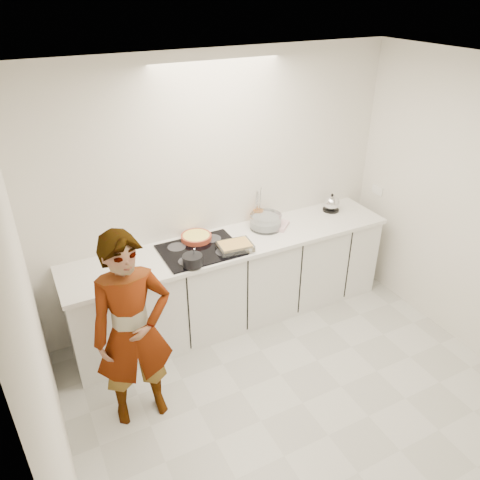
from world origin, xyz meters
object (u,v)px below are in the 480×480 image
saucepan (193,260)px  kettle (331,204)px  baking_dish (235,246)px  utensil_crock (258,216)px  tart_dish (196,237)px  cook (133,332)px  hob (201,250)px  mixing_bowl (266,222)px

saucepan → kettle: kettle is taller
baking_dish → utensil_crock: 0.62m
tart_dish → kettle: bearing=-1.6°
kettle → cook: size_ratio=0.12×
saucepan → utensil_crock: (0.92, 0.49, 0.00)m
tart_dish → baking_dish: 0.41m
baking_dish → utensil_crock: utensil_crock is taller
hob → mixing_bowl: bearing=8.8°
baking_dish → utensil_crock: bearing=41.0°
utensil_crock → cook: bearing=-148.4°
mixing_bowl → kettle: 0.83m
tart_dish → mixing_bowl: 0.72m
saucepan → tart_dish: bearing=63.8°
saucepan → mixing_bowl: 0.98m
baking_dish → utensil_crock: size_ratio=2.54×
saucepan → mixing_bowl: bearing=20.1°
baking_dish → kettle: (1.30, 0.29, 0.04)m
mixing_bowl → utensil_crock: 0.15m
baking_dish → kettle: 1.33m
hob → utensil_crock: utensil_crock is taller
baking_dish → hob: bearing=153.1°
tart_dish → baking_dish: (0.24, -0.33, 0.01)m
hob → cook: 1.12m
mixing_bowl → saucepan: bearing=-159.9°
hob → baking_dish: baking_dish is taller
tart_dish → baking_dish: size_ratio=1.15×
tart_dish → hob: bearing=-101.2°
utensil_crock → tart_dish: bearing=-174.0°
kettle → utensil_crock: (-0.83, 0.12, -0.02)m
hob → tart_dish: bearing=78.8°
baking_dish → mixing_bowl: bearing=28.8°
baking_dish → mixing_bowl: 0.54m
tart_dish → cook: size_ratio=0.23×
saucepan → baking_dish: size_ratio=0.65×
saucepan → cook: bearing=-143.9°
hob → mixing_bowl: (0.75, 0.12, 0.06)m
hob → kettle: 1.59m
mixing_bowl → cook: size_ratio=0.25×
hob → kettle: bearing=5.3°
hob → utensil_crock: 0.80m
hob → saucepan: saucepan is taller
tart_dish → kettle: size_ratio=1.92×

